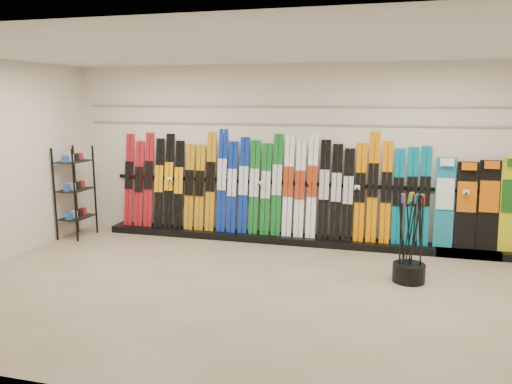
# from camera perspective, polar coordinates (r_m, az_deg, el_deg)

# --- Properties ---
(floor) EXTENTS (8.00, 8.00, 0.00)m
(floor) POSITION_cam_1_polar(r_m,az_deg,el_deg) (6.50, -0.04, -11.27)
(floor) COLOR tan
(floor) RESTS_ON ground
(back_wall) EXTENTS (8.00, 0.00, 8.00)m
(back_wall) POSITION_cam_1_polar(r_m,az_deg,el_deg) (8.52, 4.30, 4.35)
(back_wall) COLOR beige
(back_wall) RESTS_ON floor
(ceiling) EXTENTS (8.00, 8.00, 0.00)m
(ceiling) POSITION_cam_1_polar(r_m,az_deg,el_deg) (6.06, -0.05, 16.08)
(ceiling) COLOR silver
(ceiling) RESTS_ON back_wall
(ski_rack_base) EXTENTS (8.00, 0.40, 0.12)m
(ski_rack_base) POSITION_cam_1_polar(r_m,az_deg,el_deg) (8.55, 5.38, -5.50)
(ski_rack_base) COLOR black
(ski_rack_base) RESTS_ON floor
(skis) EXTENTS (5.37, 0.30, 1.83)m
(skis) POSITION_cam_1_polar(r_m,az_deg,el_deg) (8.56, 1.06, 0.58)
(skis) COLOR #A8121B
(skis) RESTS_ON ski_rack_base
(snowboards) EXTENTS (1.57, 0.22, 1.42)m
(snowboards) POSITION_cam_1_polar(r_m,az_deg,el_deg) (8.47, 25.06, -1.38)
(snowboards) COLOR #14728C
(snowboards) RESTS_ON ski_rack_base
(accessory_rack) EXTENTS (0.40, 0.60, 1.61)m
(accessory_rack) POSITION_cam_1_polar(r_m,az_deg,el_deg) (9.35, -19.96, -0.02)
(accessory_rack) COLOR black
(accessory_rack) RESTS_ON floor
(pole_bin) EXTENTS (0.43, 0.43, 0.25)m
(pole_bin) POSITION_cam_1_polar(r_m,az_deg,el_deg) (7.08, 17.05, -8.80)
(pole_bin) COLOR black
(pole_bin) RESTS_ON floor
(ski_poles) EXTENTS (0.37, 0.35, 1.18)m
(ski_poles) POSITION_cam_1_polar(r_m,az_deg,el_deg) (6.95, 17.26, -5.00)
(ski_poles) COLOR black
(ski_poles) RESTS_ON pole_bin
(slatwall_rail_0) EXTENTS (7.60, 0.02, 0.03)m
(slatwall_rail_0) POSITION_cam_1_polar(r_m,az_deg,el_deg) (8.46, 4.32, 7.70)
(slatwall_rail_0) COLOR gray
(slatwall_rail_0) RESTS_ON back_wall
(slatwall_rail_1) EXTENTS (7.60, 0.02, 0.03)m
(slatwall_rail_1) POSITION_cam_1_polar(r_m,az_deg,el_deg) (8.46, 4.35, 9.73)
(slatwall_rail_1) COLOR gray
(slatwall_rail_1) RESTS_ON back_wall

